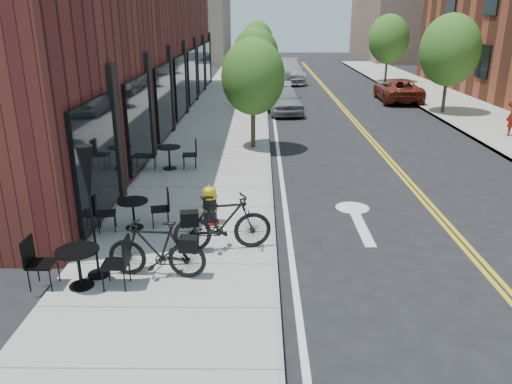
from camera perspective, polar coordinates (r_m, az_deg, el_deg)
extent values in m
plane|color=black|center=(9.66, 2.46, -8.87)|extent=(120.00, 120.00, 0.00)
cube|color=#9E9B93|center=(19.11, -4.50, 5.74)|extent=(4.00, 70.00, 0.12)
cube|color=#471717|center=(23.35, -15.40, 16.17)|extent=(5.00, 28.00, 7.00)
cube|color=#726656|center=(57.01, -7.63, 19.76)|extent=(8.00, 14.00, 10.00)
cube|color=brown|center=(60.74, 17.22, 20.03)|extent=(10.00, 16.00, 12.00)
cylinder|color=#382B1E|center=(17.87, -0.33, 7.68)|extent=(0.16, 0.16, 1.61)
ellipsoid|color=#3E6B21|center=(17.61, -0.34, 13.05)|extent=(2.20, 2.20, 2.64)
cylinder|color=#382B1E|center=(25.75, -0.06, 11.40)|extent=(0.16, 0.16, 1.68)
ellipsoid|color=#3E6B21|center=(25.56, -0.06, 15.31)|extent=(2.30, 2.30, 2.76)
cylinder|color=#382B1E|center=(33.69, 0.09, 13.23)|extent=(0.16, 0.16, 1.57)
ellipsoid|color=#3E6B21|center=(33.56, 0.09, 15.99)|extent=(2.10, 2.10, 2.52)
cylinder|color=#382B1E|center=(41.65, 0.18, 14.53)|extent=(0.16, 0.16, 1.71)
ellipsoid|color=#3E6B21|center=(41.53, 0.19, 17.03)|extent=(2.40, 2.40, 2.88)
cylinder|color=#382B1E|center=(26.31, 20.75, 10.50)|extent=(0.16, 0.16, 1.82)
ellipsoid|color=#3E6B21|center=(26.11, 21.29, 14.88)|extent=(2.80, 2.80, 3.36)
cylinder|color=#382B1E|center=(37.74, 14.65, 13.48)|extent=(0.16, 0.16, 1.82)
ellipsoid|color=#3E6B21|center=(37.60, 14.92, 16.55)|extent=(2.80, 2.80, 3.36)
cylinder|color=maroon|center=(11.44, -5.23, -3.40)|extent=(0.47, 0.47, 0.06)
cylinder|color=black|center=(11.33, -5.27, -2.02)|extent=(0.36, 0.36, 0.59)
cylinder|color=gold|center=(11.22, -5.32, -0.57)|extent=(0.41, 0.41, 0.04)
cylinder|color=gold|center=(11.20, -5.33, -0.19)|extent=(0.35, 0.35, 0.14)
ellipsoid|color=gold|center=(11.17, -5.34, 0.19)|extent=(0.34, 0.34, 0.17)
cylinder|color=gold|center=(11.14, -5.36, 0.63)|extent=(0.06, 0.06, 0.06)
imported|color=black|center=(9.12, -11.31, -6.42)|extent=(1.83, 0.67, 1.08)
imported|color=black|center=(9.93, -3.84, -3.53)|extent=(2.04, 0.93, 1.18)
cylinder|color=black|center=(9.38, -19.30, -10.05)|extent=(0.43, 0.43, 0.03)
cylinder|color=black|center=(9.22, -19.53, -8.24)|extent=(0.06, 0.06, 0.68)
cylinder|color=black|center=(9.08, -19.78, -6.32)|extent=(0.74, 0.74, 0.03)
cylinder|color=black|center=(11.47, -13.68, -3.94)|extent=(0.47, 0.47, 0.03)
cylinder|color=black|center=(11.35, -13.81, -2.52)|extent=(0.06, 0.06, 0.62)
cylinder|color=black|center=(11.24, -13.93, -1.03)|extent=(0.81, 0.81, 0.03)
cylinder|color=black|center=(15.66, -9.81, 2.70)|extent=(0.46, 0.46, 0.03)
cylinder|color=black|center=(15.57, -9.88, 3.86)|extent=(0.06, 0.06, 0.67)
cylinder|color=black|center=(15.49, -9.95, 5.06)|extent=(0.79, 0.79, 0.03)
cylinder|color=black|center=(9.64, -17.51, -8.94)|extent=(0.39, 0.39, 0.04)
cylinder|color=black|center=(9.16, -18.25, -2.42)|extent=(0.04, 0.04, 2.35)
cone|color=black|center=(8.93, -18.73, 1.81)|extent=(0.28, 0.28, 1.04)
imported|color=gray|center=(25.15, 3.17, 10.51)|extent=(1.98, 4.07, 1.34)
imported|color=black|center=(31.42, 2.67, 12.30)|extent=(1.48, 4.05, 1.32)
imported|color=#AAAAAF|center=(37.16, 3.62, 13.63)|extent=(2.36, 5.63, 1.62)
imported|color=maroon|center=(29.77, 15.90, 11.16)|extent=(2.33, 4.72, 1.29)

